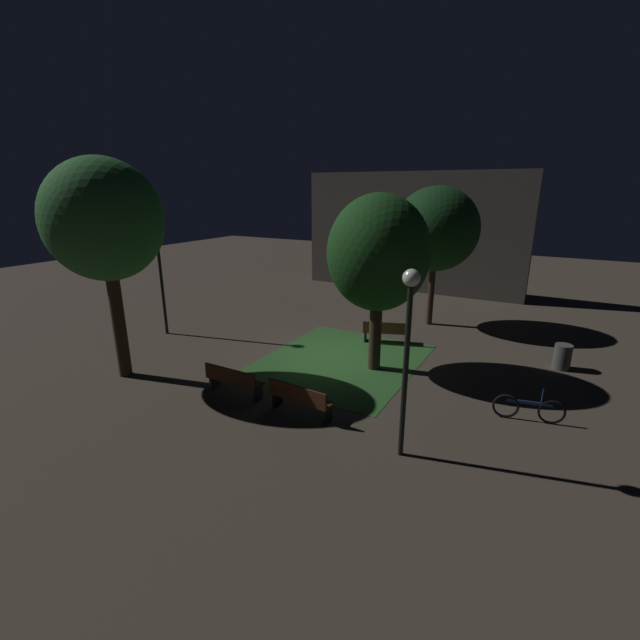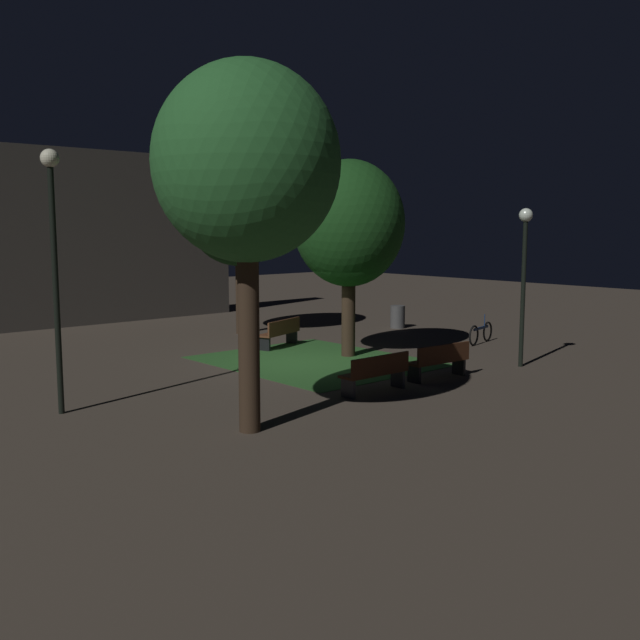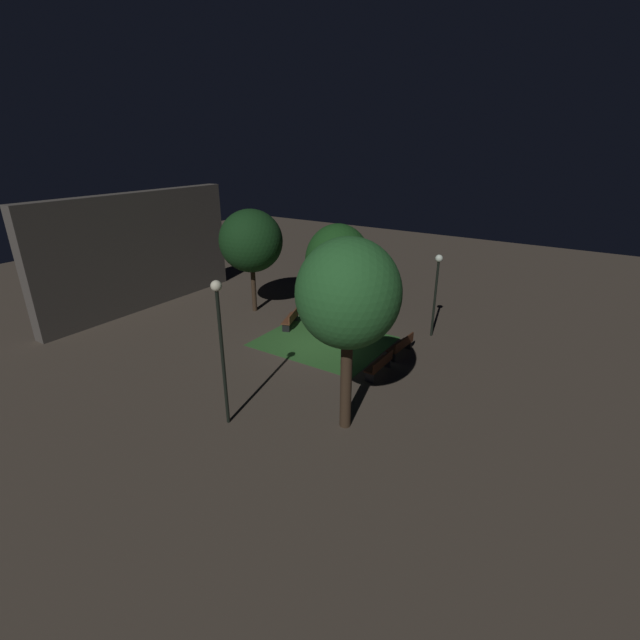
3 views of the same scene
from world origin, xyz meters
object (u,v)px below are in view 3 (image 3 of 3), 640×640
at_px(bench_by_lamp, 380,364).
at_px(lamp_post_path_center, 220,332).
at_px(tree_back_right, 338,262).
at_px(tree_left_canopy, 251,241).
at_px(tree_near_wall, 348,295).
at_px(trash_bin, 340,289).
at_px(bicycle, 396,305).
at_px(lamp_post_near_wall, 437,281).
at_px(bench_back_row, 292,318).
at_px(bench_front_right, 401,345).

relative_size(bench_by_lamp, lamp_post_path_center, 0.34).
bearing_deg(tree_back_right, tree_left_canopy, 87.71).
bearing_deg(tree_near_wall, trash_bin, 31.36).
xyz_separation_m(tree_back_right, bicycle, (4.75, -1.22, -3.46)).
bearing_deg(lamp_post_path_center, trash_bin, 15.13).
xyz_separation_m(lamp_post_near_wall, bicycle, (2.36, 3.01, -2.56)).
distance_m(bench_by_lamp, lamp_post_path_center, 7.38).
bearing_deg(lamp_post_path_center, bench_back_row, 21.94).
height_order(bench_by_lamp, tree_left_canopy, tree_left_canopy).
bearing_deg(tree_left_canopy, tree_near_wall, -124.46).
xyz_separation_m(bench_back_row, tree_back_right, (0.53, -2.50, 3.32)).
xyz_separation_m(bench_back_row, lamp_post_path_center, (-8.30, -3.34, 3.01)).
distance_m(bench_front_right, tree_near_wall, 7.59).
height_order(tree_back_right, trash_bin, tree_back_right).
bearing_deg(bench_by_lamp, bench_front_right, 0.00).
bearing_deg(bench_by_lamp, tree_near_wall, -171.44).
relative_size(bench_front_right, bench_back_row, 0.98).
xyz_separation_m(tree_left_canopy, lamp_post_path_center, (-9.06, -6.59, -0.62)).
distance_m(tree_back_right, tree_near_wall, 8.11).
bearing_deg(bench_front_right, tree_back_right, 81.99).
xyz_separation_m(bench_front_right, lamp_post_near_wall, (2.92, -0.41, 2.42)).
height_order(bench_by_lamp, lamp_post_path_center, lamp_post_path_center).
xyz_separation_m(bench_front_right, tree_back_right, (0.54, 3.81, 3.32)).
bearing_deg(trash_bin, bench_back_row, -175.09).
height_order(tree_near_wall, bicycle, tree_near_wall).
distance_m(lamp_post_path_center, trash_bin, 15.09).
distance_m(bench_back_row, lamp_post_path_center, 9.44).
distance_m(trash_bin, bicycle, 4.28).
bearing_deg(lamp_post_near_wall, lamp_post_path_center, 163.25).
xyz_separation_m(bench_back_row, lamp_post_near_wall, (2.92, -6.72, 2.42)).
xyz_separation_m(tree_left_canopy, tree_back_right, (-0.23, -5.75, -0.30)).
bearing_deg(bench_back_row, bicycle, -35.13).
height_order(tree_left_canopy, lamp_post_path_center, tree_left_canopy).
bearing_deg(bench_back_row, lamp_post_path_center, -158.06).
height_order(bench_back_row, bicycle, bicycle).
xyz_separation_m(bench_front_right, bench_back_row, (0.01, 6.31, 0.00)).
xyz_separation_m(tree_near_wall, bicycle, (11.49, 3.19, -4.48)).
bearing_deg(bench_back_row, trash_bin, 4.91).
height_order(bench_by_lamp, tree_back_right, tree_back_right).
relative_size(bench_by_lamp, tree_back_right, 0.32).
height_order(lamp_post_near_wall, trash_bin, lamp_post_near_wall).
bearing_deg(lamp_post_near_wall, bench_back_row, 113.47).
relative_size(tree_near_wall, bicycle, 3.87).
xyz_separation_m(tree_back_right, trash_bin, (5.43, 3.01, -3.39)).
relative_size(bench_back_row, tree_back_right, 0.33).
height_order(tree_near_wall, lamp_post_path_center, tree_near_wall).
bearing_deg(lamp_post_path_center, bicycle, -1.56).
height_order(bench_back_row, lamp_post_path_center, lamp_post_path_center).
height_order(tree_left_canopy, tree_back_right, tree_left_canopy).
distance_m(tree_back_right, trash_bin, 7.07).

